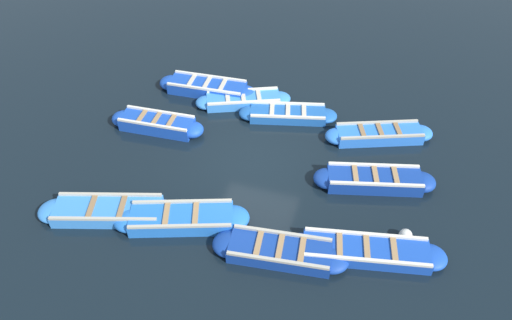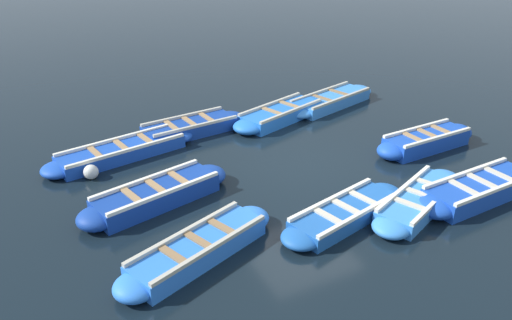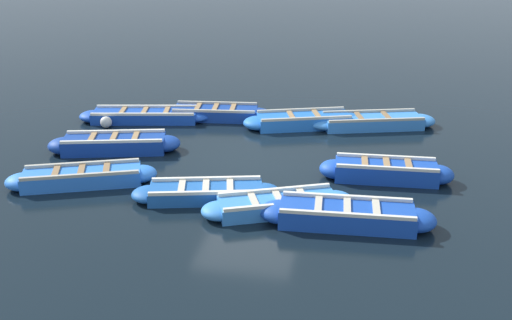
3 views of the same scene
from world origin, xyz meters
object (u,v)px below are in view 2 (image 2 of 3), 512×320
at_px(boat_mid_row, 480,189).
at_px(boat_outer_left, 199,249).
at_px(boat_centre, 281,114).
at_px(buoy_orange_near, 91,172).
at_px(boat_inner_gap, 419,201).
at_px(boat_broadside, 331,101).
at_px(boat_far_corner, 426,141).
at_px(boat_near_quay, 122,151).
at_px(boat_drifting, 190,128).
at_px(boat_stern_in, 345,214).
at_px(boat_alongside, 157,195).

distance_m(boat_mid_row, boat_outer_left, 5.99).
height_order(boat_centre, boat_outer_left, boat_centre).
distance_m(boat_centre, buoy_orange_near, 5.65).
distance_m(boat_centre, boat_inner_gap, 5.41).
relative_size(boat_broadside, buoy_orange_near, 11.26).
height_order(boat_far_corner, boat_inner_gap, boat_far_corner).
relative_size(boat_near_quay, boat_broadside, 1.05).
bearing_deg(boat_drifting, buoy_orange_near, 26.20).
bearing_deg(boat_broadside, boat_stern_in, 57.82).
distance_m(boat_mid_row, boat_alongside, 6.68).
bearing_deg(boat_stern_in, boat_near_quay, -56.23).
xyz_separation_m(boat_mid_row, boat_drifting, (4.19, -5.94, -0.03)).
bearing_deg(boat_drifting, boat_centre, 174.75).
bearing_deg(boat_stern_in, buoy_orange_near, -44.40).
relative_size(boat_centre, boat_stern_in, 1.10).
bearing_deg(boat_outer_left, boat_broadside, -140.49).
distance_m(boat_broadside, buoy_orange_near, 7.61).
distance_m(boat_far_corner, boat_outer_left, 6.88).
xyz_separation_m(boat_outer_left, boat_inner_gap, (-4.54, 0.49, -0.02)).
xyz_separation_m(boat_far_corner, boat_drifting, (4.96, -3.60, -0.04)).
height_order(boat_far_corner, boat_broadside, boat_far_corner).
xyz_separation_m(boat_centre, boat_far_corner, (-2.29, 3.35, 0.03)).
relative_size(boat_near_quay, boat_drifting, 1.16).
bearing_deg(boat_broadside, boat_alongside, 26.16).
distance_m(boat_centre, boat_far_corner, 4.06).
bearing_deg(boat_stern_in, boat_broadside, -122.18).
bearing_deg(boat_near_quay, boat_outer_left, 92.95).
xyz_separation_m(boat_stern_in, boat_outer_left, (2.93, -0.20, 0.03)).
distance_m(boat_mid_row, boat_stern_in, 3.06).
bearing_deg(boat_inner_gap, boat_outer_left, -6.16).
relative_size(boat_centre, boat_far_corner, 1.16).
xyz_separation_m(boat_near_quay, boat_inner_gap, (-4.78, 5.03, -0.00)).
relative_size(boat_centre, boat_inner_gap, 1.11).
bearing_deg(boat_far_corner, boat_mid_row, 71.85).
xyz_separation_m(boat_alongside, boat_drifting, (-1.86, -3.10, -0.03)).
distance_m(boat_mid_row, boat_near_quay, 8.14).
xyz_separation_m(boat_far_corner, boat_broadside, (0.34, -3.67, -0.04)).
distance_m(boat_centre, boat_drifting, 2.68).
bearing_deg(boat_stern_in, boat_inner_gap, 169.66).
xyz_separation_m(boat_mid_row, boat_stern_in, (3.00, -0.57, -0.05)).
bearing_deg(boat_inner_gap, boat_drifting, -63.70).
bearing_deg(boat_alongside, boat_drifting, -120.95).
xyz_separation_m(boat_stern_in, boat_broadside, (-3.42, -5.44, 0.02)).
xyz_separation_m(boat_mid_row, boat_inner_gap, (1.39, -0.28, -0.04)).
distance_m(boat_alongside, boat_outer_left, 2.07).
height_order(boat_centre, boat_inner_gap, boat_centre).
relative_size(boat_stern_in, boat_near_quay, 0.83).
bearing_deg(boat_near_quay, boat_centre, -175.34).
bearing_deg(boat_far_corner, boat_broadside, -84.63).
relative_size(boat_mid_row, boat_outer_left, 1.03).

